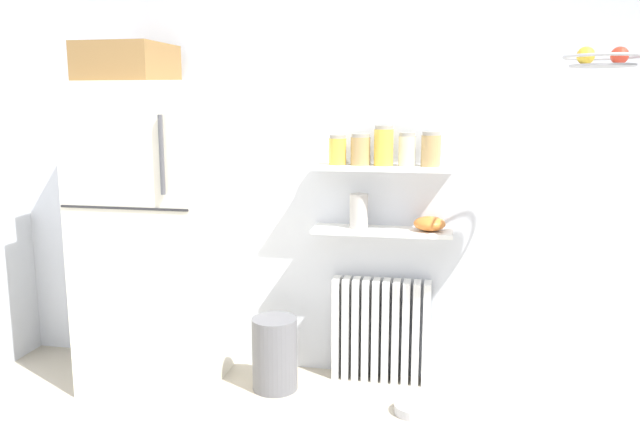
{
  "coord_description": "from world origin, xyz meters",
  "views": [
    {
      "loc": [
        0.44,
        -1.61,
        1.63
      ],
      "look_at": [
        -0.19,
        1.6,
        1.05
      ],
      "focal_mm": 35.42,
      "sensor_mm": 36.0,
      "label": 1
    }
  ],
  "objects_px": {
    "storage_jar_3": "(407,150)",
    "shelf_bowl": "(430,224)",
    "storage_jar_0": "(338,150)",
    "pet_food_bowl": "(415,408)",
    "trash_bin": "(275,354)",
    "refrigerator": "(153,229)",
    "radiator": "(381,330)",
    "storage_jar_2": "(384,146)",
    "hanging_fruit_basket": "(603,58)",
    "storage_jar_4": "(431,149)",
    "storage_jar_1": "(360,150)",
    "vase": "(359,211)"
  },
  "relations": [
    {
      "from": "hanging_fruit_basket",
      "to": "storage_jar_4",
      "type": "bearing_deg",
      "value": 153.84
    },
    {
      "from": "shelf_bowl",
      "to": "hanging_fruit_basket",
      "type": "xyz_separation_m",
      "value": [
        0.76,
        -0.38,
        0.86
      ]
    },
    {
      "from": "radiator",
      "to": "storage_jar_2",
      "type": "xyz_separation_m",
      "value": [
        -0.0,
        -0.03,
        1.08
      ]
    },
    {
      "from": "storage_jar_0",
      "to": "refrigerator",
      "type": "bearing_deg",
      "value": -168.17
    },
    {
      "from": "storage_jar_2",
      "to": "shelf_bowl",
      "type": "xyz_separation_m",
      "value": [
        0.26,
        0.0,
        -0.43
      ]
    },
    {
      "from": "shelf_bowl",
      "to": "storage_jar_3",
      "type": "bearing_deg",
      "value": 180.0
    },
    {
      "from": "hanging_fruit_basket",
      "to": "storage_jar_3",
      "type": "bearing_deg",
      "value": 157.21
    },
    {
      "from": "storage_jar_0",
      "to": "trash_bin",
      "type": "xyz_separation_m",
      "value": [
        -0.32,
        -0.21,
        -1.15
      ]
    },
    {
      "from": "refrigerator",
      "to": "trash_bin",
      "type": "bearing_deg",
      "value": 0.72
    },
    {
      "from": "storage_jar_0",
      "to": "trash_bin",
      "type": "distance_m",
      "value": 1.22
    },
    {
      "from": "storage_jar_2",
      "to": "storage_jar_4",
      "type": "distance_m",
      "value": 0.26
    },
    {
      "from": "radiator",
      "to": "shelf_bowl",
      "type": "height_order",
      "value": "shelf_bowl"
    },
    {
      "from": "vase",
      "to": "trash_bin",
      "type": "height_order",
      "value": "vase"
    },
    {
      "from": "pet_food_bowl",
      "to": "refrigerator",
      "type": "bearing_deg",
      "value": 175.03
    },
    {
      "from": "vase",
      "to": "storage_jar_0",
      "type": "bearing_deg",
      "value": 180.0
    },
    {
      "from": "vase",
      "to": "storage_jar_3",
      "type": "bearing_deg",
      "value": 0.0
    },
    {
      "from": "storage_jar_3",
      "to": "shelf_bowl",
      "type": "xyz_separation_m",
      "value": [
        0.13,
        0.0,
        -0.41
      ]
    },
    {
      "from": "storage_jar_3",
      "to": "storage_jar_4",
      "type": "height_order",
      "value": "storage_jar_4"
    },
    {
      "from": "refrigerator",
      "to": "storage_jar_0",
      "type": "distance_m",
      "value": 1.15
    },
    {
      "from": "radiator",
      "to": "storage_jar_1",
      "type": "xyz_separation_m",
      "value": [
        -0.13,
        -0.03,
        1.06
      ]
    },
    {
      "from": "vase",
      "to": "shelf_bowl",
      "type": "relative_size",
      "value": 1.1
    },
    {
      "from": "refrigerator",
      "to": "hanging_fruit_basket",
      "type": "relative_size",
      "value": 5.59
    },
    {
      "from": "refrigerator",
      "to": "storage_jar_4",
      "type": "relative_size",
      "value": 10.22
    },
    {
      "from": "shelf_bowl",
      "to": "vase",
      "type": "bearing_deg",
      "value": 180.0
    },
    {
      "from": "storage_jar_3",
      "to": "refrigerator",
      "type": "bearing_deg",
      "value": -171.33
    },
    {
      "from": "refrigerator",
      "to": "shelf_bowl",
      "type": "relative_size",
      "value": 10.95
    },
    {
      "from": "storage_jar_0",
      "to": "shelf_bowl",
      "type": "distance_m",
      "value": 0.66
    },
    {
      "from": "refrigerator",
      "to": "hanging_fruit_basket",
      "type": "bearing_deg",
      "value": -3.9
    },
    {
      "from": "storage_jar_0",
      "to": "pet_food_bowl",
      "type": "height_order",
      "value": "storage_jar_0"
    },
    {
      "from": "storage_jar_2",
      "to": "pet_food_bowl",
      "type": "bearing_deg",
      "value": -57.56
    },
    {
      "from": "storage_jar_2",
      "to": "hanging_fruit_basket",
      "type": "distance_m",
      "value": 1.17
    },
    {
      "from": "storage_jar_1",
      "to": "storage_jar_4",
      "type": "height_order",
      "value": "storage_jar_4"
    },
    {
      "from": "trash_bin",
      "to": "hanging_fruit_basket",
      "type": "bearing_deg",
      "value": -5.94
    },
    {
      "from": "hanging_fruit_basket",
      "to": "shelf_bowl",
      "type": "bearing_deg",
      "value": 153.67
    },
    {
      "from": "trash_bin",
      "to": "storage_jar_3",
      "type": "bearing_deg",
      "value": 16.3
    },
    {
      "from": "storage_jar_0",
      "to": "shelf_bowl",
      "type": "height_order",
      "value": "storage_jar_0"
    },
    {
      "from": "refrigerator",
      "to": "storage_jar_1",
      "type": "distance_m",
      "value": 1.27
    },
    {
      "from": "shelf_bowl",
      "to": "storage_jar_1",
      "type": "bearing_deg",
      "value": -180.0
    },
    {
      "from": "storage_jar_2",
      "to": "pet_food_bowl",
      "type": "relative_size",
      "value": 1.03
    },
    {
      "from": "refrigerator",
      "to": "shelf_bowl",
      "type": "xyz_separation_m",
      "value": [
        1.56,
        0.22,
        0.05
      ]
    },
    {
      "from": "storage_jar_4",
      "to": "pet_food_bowl",
      "type": "relative_size",
      "value": 0.88
    },
    {
      "from": "vase",
      "to": "shelf_bowl",
      "type": "distance_m",
      "value": 0.4
    },
    {
      "from": "storage_jar_2",
      "to": "storage_jar_0",
      "type": "bearing_deg",
      "value": 180.0
    },
    {
      "from": "trash_bin",
      "to": "storage_jar_2",
      "type": "bearing_deg",
      "value": 19.65
    },
    {
      "from": "radiator",
      "to": "trash_bin",
      "type": "height_order",
      "value": "radiator"
    },
    {
      "from": "storage_jar_1",
      "to": "vase",
      "type": "relative_size",
      "value": 0.9
    },
    {
      "from": "refrigerator",
      "to": "vase",
      "type": "relative_size",
      "value": 9.93
    },
    {
      "from": "storage_jar_0",
      "to": "pet_food_bowl",
      "type": "bearing_deg",
      "value": -36.01
    },
    {
      "from": "shelf_bowl",
      "to": "pet_food_bowl",
      "type": "bearing_deg",
      "value": -96.89
    },
    {
      "from": "trash_bin",
      "to": "hanging_fruit_basket",
      "type": "relative_size",
      "value": 1.21
    }
  ]
}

